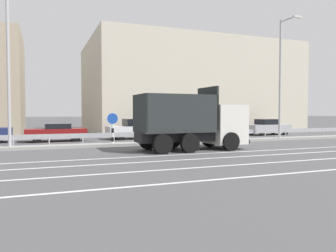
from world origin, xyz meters
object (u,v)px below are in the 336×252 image
(dump_truck, at_px, (203,127))
(parked_car_6, at_px, (208,128))
(church_tower, at_px, (142,91))
(parked_car_7, at_px, (268,127))
(street_lamp_1, at_px, (8,45))
(median_road_sign, at_px, (113,128))
(parked_car_5, at_px, (134,129))
(parked_car_4, at_px, (56,132))
(street_lamp_2, at_px, (281,74))

(dump_truck, xyz_separation_m, parked_car_6, (4.97, 8.73, -0.55))
(parked_car_6, distance_m, church_tower, 24.40)
(parked_car_6, height_order, parked_car_7, parked_car_7)
(dump_truck, bearing_deg, street_lamp_1, -109.88)
(median_road_sign, bearing_deg, parked_car_5, 60.91)
(street_lamp_1, distance_m, parked_car_6, 17.11)
(median_road_sign, height_order, street_lamp_1, street_lamp_1)
(parked_car_4, xyz_separation_m, parked_car_7, (19.31, 0.20, 0.06))
(street_lamp_2, height_order, parked_car_5, street_lamp_2)
(street_lamp_1, bearing_deg, parked_car_6, 18.48)
(median_road_sign, distance_m, street_lamp_2, 13.67)
(parked_car_7, relative_size, church_tower, 0.38)
(median_road_sign, xyz_separation_m, street_lamp_2, (13.08, -0.25, 3.97))
(dump_truck, bearing_deg, parked_car_6, 149.16)
(median_road_sign, height_order, street_lamp_2, street_lamp_2)
(parked_car_4, bearing_deg, median_road_sign, -148.04)
(parked_car_4, bearing_deg, parked_car_7, -90.80)
(dump_truck, height_order, church_tower, church_tower)
(dump_truck, relative_size, street_lamp_2, 0.70)
(parked_car_6, bearing_deg, street_lamp_1, -73.30)
(dump_truck, distance_m, parked_car_7, 14.52)
(median_road_sign, xyz_separation_m, street_lamp_1, (-5.94, -0.17, 4.79))
(median_road_sign, bearing_deg, parked_car_6, 27.70)
(street_lamp_2, xyz_separation_m, church_tower, (-2.54, 29.16, 0.44))
(dump_truck, distance_m, parked_car_5, 8.97)
(median_road_sign, relative_size, parked_car_6, 0.44)
(parked_car_4, bearing_deg, parked_car_5, -89.91)
(dump_truck, bearing_deg, parked_car_7, 126.25)
(parked_car_4, relative_size, parked_car_5, 0.99)
(dump_truck, height_order, street_lamp_2, street_lamp_2)
(street_lamp_2, height_order, parked_car_4, street_lamp_2)
(median_road_sign, bearing_deg, parked_car_4, 123.35)
(median_road_sign, xyz_separation_m, parked_car_6, (9.53, 5.00, -0.36))
(parked_car_5, distance_m, parked_car_6, 6.72)
(median_road_sign, bearing_deg, parked_car_7, 17.59)
(dump_truck, distance_m, church_tower, 33.45)
(street_lamp_2, distance_m, parked_car_4, 17.66)
(dump_truck, distance_m, parked_car_6, 10.05)
(parked_car_5, height_order, church_tower, church_tower)
(dump_truck, height_order, parked_car_6, dump_truck)
(dump_truck, xyz_separation_m, parked_car_4, (-7.79, 8.62, -0.63))
(street_lamp_1, bearing_deg, dump_truck, -18.69)
(parked_car_4, height_order, parked_car_7, parked_car_7)
(parked_car_4, bearing_deg, street_lamp_1, 150.41)
(parked_car_4, height_order, parked_car_6, parked_car_6)
(dump_truck, height_order, parked_car_5, dump_truck)
(dump_truck, bearing_deg, parked_car_4, -139.10)
(parked_car_4, xyz_separation_m, parked_car_6, (12.76, 0.10, 0.07))
(street_lamp_2, distance_m, church_tower, 29.28)
(dump_truck, xyz_separation_m, street_lamp_2, (8.52, 3.47, 3.77))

